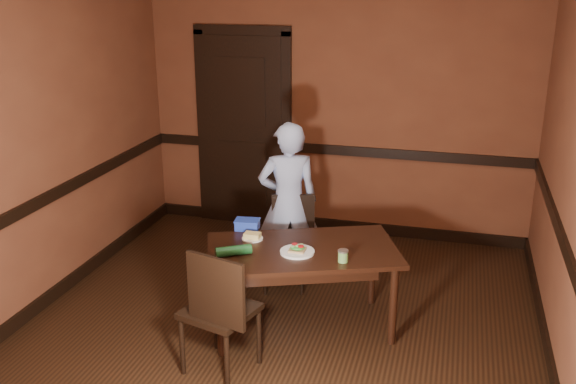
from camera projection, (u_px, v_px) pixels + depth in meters
The scene contains 20 objects.
floor at pixel (276, 335), 4.95m from camera, with size 4.00×4.50×0.01m, color black.
wall_back at pixel (336, 107), 6.57m from camera, with size 4.00×0.02×2.70m, color brown.
wall_front at pixel (111, 327), 2.46m from camera, with size 4.00×0.02×2.70m, color brown.
wall_left at pixel (30, 148), 5.01m from camera, with size 0.02×4.50×2.70m, color brown.
dado_back at pixel (335, 150), 6.70m from camera, with size 4.00×0.03×0.10m, color black.
dado_left at pixel (39, 202), 5.15m from camera, with size 0.03×4.50×0.10m, color black.
dado_right at pixel (568, 256), 4.17m from camera, with size 0.03×4.50×0.10m, color black.
baseboard_back at pixel (333, 225), 6.97m from camera, with size 4.00×0.03×0.12m, color black.
baseboard_left at pixel (51, 296), 5.42m from camera, with size 0.03×4.50×0.12m, color black.
baseboard_right at pixel (551, 367), 4.43m from camera, with size 0.03×4.50×0.12m, color black.
door at pixel (244, 127), 6.87m from camera, with size 1.05×0.07×2.20m.
dining_table at pixel (302, 288), 4.96m from camera, with size 1.43×0.80×0.67m, color black.
chair_far at pixel (284, 244), 5.60m from camera, with size 0.38×0.38×0.81m, color black, non-canonical shape.
chair_near at pixel (220, 308), 4.38m from camera, with size 0.44×0.44×0.94m, color black, non-canonical shape.
person at pixel (288, 203), 5.66m from camera, with size 0.53×0.35×1.45m, color #9FB2DA.
sandwich_plate at pixel (297, 251), 4.77m from camera, with size 0.26×0.26×0.06m.
sauce_jar at pixel (343, 256), 4.61m from camera, with size 0.08×0.08×0.09m.
cheese_saucer at pixel (252, 237), 5.01m from camera, with size 0.17×0.17×0.05m.
food_tub at pixel (247, 224), 5.20m from camera, with size 0.21×0.16×0.08m.
wrapped_veg at pixel (234, 251), 4.72m from camera, with size 0.07×0.07×0.27m, color #17491E.
Camera 1 is at (1.22, -4.16, 2.63)m, focal length 40.00 mm.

